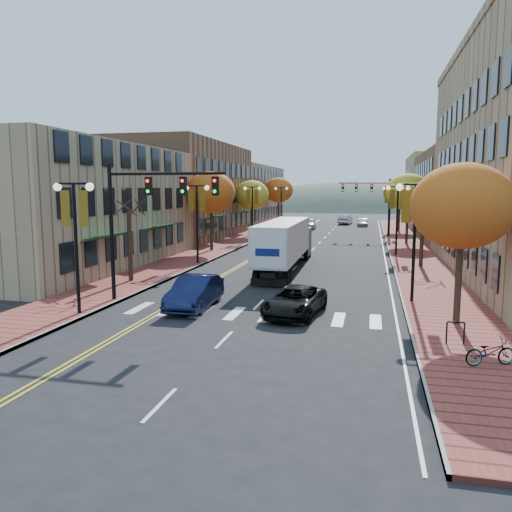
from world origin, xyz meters
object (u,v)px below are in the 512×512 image
Objects in this scene: navy_sedan at (195,292)px; black_suv at (295,301)px; bicycle at (490,352)px; semi_truck at (286,241)px.

black_suv is at bearing -4.20° from navy_sedan.
navy_sedan is at bearing 43.23° from bicycle.
semi_truck reaches higher than bicycle.
semi_truck is at bearing 77.97° from navy_sedan.
black_suv is 9.06m from bicycle.
semi_truck is at bearing 7.12° from bicycle.
semi_truck is 12.65m from navy_sedan.
black_suv is (4.95, -0.26, -0.13)m from navy_sedan.
semi_truck is 12.96m from black_suv.
semi_truck is 3.05× the size of black_suv.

